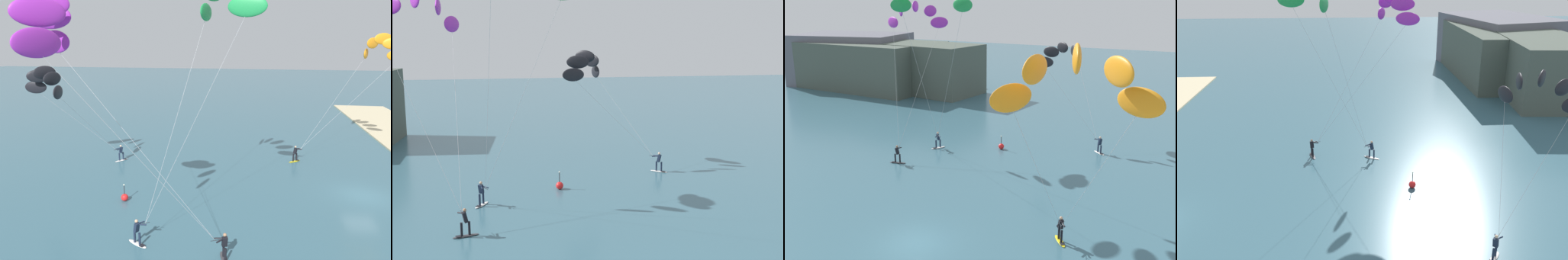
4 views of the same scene
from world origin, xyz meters
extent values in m
ellipsoid|color=#333338|center=(-10.02, 10.37, 0.04)|extent=(1.54, 0.79, 0.08)
cube|color=black|center=(-10.41, 10.25, 0.09)|extent=(0.35, 0.36, 0.02)
cylinder|color=black|center=(-9.81, 10.44, 0.47)|extent=(0.14, 0.14, 0.78)
cylinder|color=black|center=(-10.23, 10.31, 0.47)|extent=(0.14, 0.14, 0.78)
cube|color=black|center=(-10.02, 10.37, 1.16)|extent=(0.39, 0.38, 0.63)
sphere|color=#9E7051|center=(-10.02, 10.37, 1.58)|extent=(0.20, 0.20, 0.20)
cylinder|color=black|center=(-10.23, 10.88, 1.31)|extent=(0.24, 0.52, 0.03)
cylinder|color=black|center=(-10.22, 10.58, 1.34)|extent=(0.48, 0.49, 0.15)
cylinder|color=black|center=(-10.02, 10.67, 1.34)|extent=(0.10, 0.60, 0.15)
ellipsoid|color=purple|center=(-10.94, 18.85, 12.00)|extent=(1.09, 2.04, 1.10)
ellipsoid|color=purple|center=(-11.76, 18.51, 13.13)|extent=(0.32, 2.07, 1.10)
cylinder|color=#B2B2B7|center=(-10.59, 14.86, 6.51)|extent=(0.73, 7.98, 10.40)
cylinder|color=#B2B2B7|center=(-12.79, 13.95, 6.51)|extent=(5.14, 6.17, 10.40)
ellipsoid|color=white|center=(-9.29, 15.71, 0.04)|extent=(1.06, 1.48, 0.08)
cube|color=black|center=(-9.50, 15.35, 0.09)|extent=(0.39, 0.39, 0.02)
cylinder|color=#192338|center=(-9.18, 15.90, 0.47)|extent=(0.14, 0.14, 0.78)
cylinder|color=#192338|center=(-9.40, 15.52, 0.47)|extent=(0.14, 0.14, 0.78)
cube|color=#192338|center=(-9.29, 15.71, 1.16)|extent=(0.42, 0.43, 0.63)
sphere|color=tan|center=(-9.29, 15.71, 1.58)|extent=(0.20, 0.20, 0.20)
cylinder|color=black|center=(-8.99, 15.25, 1.31)|extent=(0.33, 0.48, 0.03)
cylinder|color=#192338|center=(-9.05, 15.54, 1.34)|extent=(0.54, 0.42, 0.15)
cylinder|color=#192338|center=(-9.23, 15.42, 1.34)|extent=(0.21, 0.61, 0.15)
cylinder|color=#B2B2B7|center=(-8.57, 12.42, 7.39)|extent=(0.85, 5.67, 12.17)
cylinder|color=#B2B2B7|center=(-6.56, 13.74, 7.39)|extent=(4.88, 3.04, 12.17)
ellipsoid|color=white|center=(5.07, 22.00, 0.04)|extent=(1.39, 1.22, 0.08)
cube|color=black|center=(5.39, 21.74, 0.09)|extent=(0.40, 0.40, 0.02)
cylinder|color=#192338|center=(4.90, 22.14, 0.47)|extent=(0.14, 0.14, 0.78)
cylinder|color=#192338|center=(5.24, 21.86, 0.47)|extent=(0.14, 0.14, 0.78)
cube|color=#192338|center=(5.07, 22.00, 1.16)|extent=(0.44, 0.43, 0.63)
sphere|color=beige|center=(5.07, 22.00, 1.58)|extent=(0.20, 0.20, 0.20)
cylinder|color=black|center=(4.62, 22.32, 1.31)|extent=(0.46, 0.35, 0.03)
cylinder|color=#192338|center=(4.78, 22.07, 1.34)|extent=(0.61, 0.23, 0.15)
cylinder|color=#192338|center=(4.91, 22.25, 1.34)|extent=(0.40, 0.56, 0.15)
ellipsoid|color=black|center=(0.74, 27.80, 8.03)|extent=(0.62, 1.91, 1.10)
ellipsoid|color=black|center=(0.27, 27.15, 9.05)|extent=(1.26, 1.77, 1.10)
ellipsoid|color=black|center=(-0.53, 26.04, 9.44)|extent=(1.71, 1.36, 1.10)
ellipsoid|color=black|center=(-1.32, 24.94, 9.05)|extent=(1.90, 0.75, 1.10)
ellipsoid|color=black|center=(-1.79, 24.29, 8.03)|extent=(1.91, 0.62, 1.10)
cylinder|color=#B2B2B7|center=(2.68, 25.06, 4.52)|extent=(3.90, 5.49, 6.43)
cylinder|color=#B2B2B7|center=(1.41, 23.31, 4.52)|extent=(6.43, 1.98, 6.43)
sphere|color=red|center=(-3.69, 18.51, 0.28)|extent=(0.56, 0.56, 0.56)
cylinder|color=#262628|center=(-3.69, 18.51, 0.91)|extent=(0.06, 0.06, 0.70)
sphere|color=#F2F2CC|center=(-3.69, 18.51, 1.32)|extent=(0.12, 0.12, 0.12)
camera|label=1|loc=(-27.43, 9.38, 12.15)|focal=32.25mm
camera|label=2|loc=(-7.89, -17.78, 11.22)|focal=46.98mm
camera|label=3|loc=(15.24, -19.14, 14.13)|focal=41.35mm
camera|label=4|loc=(24.70, 13.52, 16.11)|focal=38.42mm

